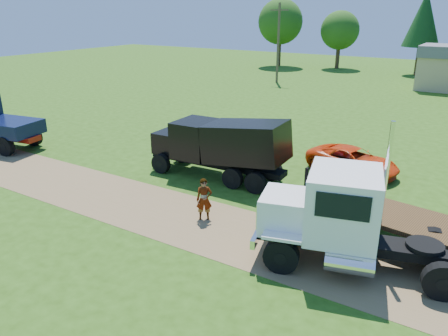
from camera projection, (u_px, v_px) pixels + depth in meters
The scene contains 8 objects.
ground at pixel (216, 228), 17.73m from camera, with size 140.00×140.00×0.00m, color #284A10.
dirt_track at pixel (216, 228), 17.73m from camera, with size 120.00×4.20×0.01m, color brown.
white_semi_tractor at pixel (345, 219), 14.69m from camera, with size 8.53×4.63×5.04m.
black_dump_truck at pixel (222, 144), 22.39m from camera, with size 7.70×2.63×3.31m.
orange_pickup at pixel (352, 161), 23.45m from camera, with size 2.27×4.93×1.37m, color red.
flatbed_trailer at pixel (397, 221), 16.33m from camera, with size 8.39×3.64×2.08m.
spectator_a at pixel (204, 199), 18.15m from camera, with size 0.66×0.43×1.81m, color #999999.
spectator_b at pixel (210, 148), 25.08m from camera, with size 0.82×0.64×1.68m, color #999999.
Camera 1 is at (8.63, -13.25, 8.39)m, focal length 35.00 mm.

